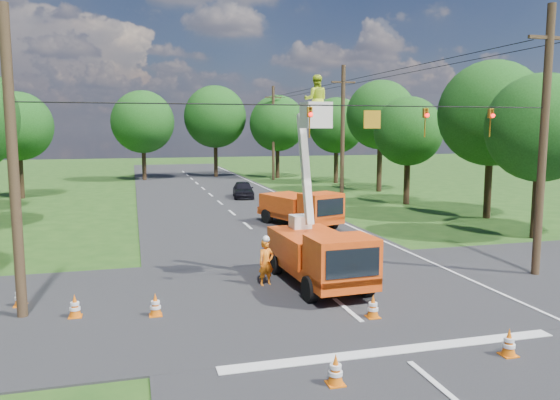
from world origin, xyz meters
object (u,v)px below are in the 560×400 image
object	(u,v)px
traffic_cone_0	(336,370)
traffic_cone_6	(20,296)
traffic_cone_5	(75,306)
pole_right_near	(543,141)
traffic_cone_1	(509,343)
tree_far_a	(143,122)
traffic_cone_2	(319,248)
traffic_cone_7	(300,213)
traffic_cone_8	(373,307)
bucket_truck	(319,242)
tree_right_e	(337,125)
tree_far_c	(278,123)
second_truck	(301,208)
distant_car	(243,190)
tree_far_b	(215,117)
tree_right_b	(492,114)
pole_right_mid	(343,134)
pole_right_far	(273,132)
pole_left	(13,166)
tree_left_f	(18,126)
tree_right_d	(381,115)
ground_worker	(266,263)
tree_right_c	(408,131)
traffic_cone_3	(311,231)
tree_right_a	(541,128)
traffic_cone_4	(155,305)

from	to	relation	value
traffic_cone_0	traffic_cone_6	world-z (taller)	same
traffic_cone_5	pole_right_near	size ratio (longest dim) A/B	0.07
traffic_cone_1	traffic_cone_5	xyz separation A→B (m)	(-10.52, 5.70, 0.00)
traffic_cone_1	tree_far_a	world-z (taller)	tree_far_a
traffic_cone_2	traffic_cone_7	xyz separation A→B (m)	(2.11, 9.55, 0.00)
traffic_cone_5	traffic_cone_8	size ratio (longest dim) A/B	1.00
bucket_truck	tree_right_e	bearing A→B (deg)	65.09
tree_far_c	second_truck	bearing A→B (deg)	-102.43
distant_car	tree_far_b	bearing A→B (deg)	95.73
traffic_cone_8	tree_right_b	bearing A→B (deg)	45.54
tree_right_b	tree_far_c	xyz separation A→B (m)	(-5.50, 30.00, -0.37)
tree_right_e	traffic_cone_2	bearing A→B (deg)	-112.27
traffic_cone_8	pole_right_mid	xyz separation A→B (m)	(8.03, 22.80, 4.75)
traffic_cone_1	pole_right_far	size ratio (longest dim) A/B	0.07
tree_right_e	traffic_cone_5	bearing A→B (deg)	-121.56
traffic_cone_2	tree_right_e	xyz separation A→B (m)	(12.24, 29.88, 5.45)
second_truck	tree_far_c	distance (m)	31.07
pole_left	traffic_cone_0	bearing A→B (deg)	-41.25
traffic_cone_0	tree_far_b	size ratio (longest dim) A/B	0.07
traffic_cone_1	traffic_cone_2	distance (m)	11.33
tree_left_f	traffic_cone_8	bearing A→B (deg)	-65.03
tree_right_b	traffic_cone_6	bearing A→B (deg)	-156.13
tree_left_f	tree_right_e	bearing A→B (deg)	9.92
pole_left	tree_right_d	bearing A→B (deg)	48.01
traffic_cone_2	pole_right_mid	size ratio (longest dim) A/B	0.07
tree_right_d	tree_far_b	bearing A→B (deg)	123.25
ground_worker	pole_right_near	size ratio (longest dim) A/B	0.17
traffic_cone_2	tree_right_c	size ratio (longest dim) A/B	0.09
tree_left_f	tree_far_a	xyz separation A→B (m)	(9.80, 13.00, 0.50)
traffic_cone_2	traffic_cone_3	world-z (taller)	same
traffic_cone_2	tree_right_b	xyz separation A→B (m)	(13.44, 6.88, 6.08)
traffic_cone_1	tree_right_b	xyz separation A→B (m)	(12.47, 18.17, 6.08)
pole_left	tree_far_a	distance (m)	43.27
tree_far_b	tree_far_c	world-z (taller)	tree_far_b
tree_right_d	traffic_cone_0	bearing A→B (deg)	-116.79
traffic_cone_8	tree_far_c	distance (m)	46.06
second_truck	pole_left	distance (m)	17.63
ground_worker	tree_left_f	distance (m)	31.89
pole_right_mid	tree_right_a	world-z (taller)	pole_right_mid
traffic_cone_5	tree_right_e	size ratio (longest dim) A/B	0.08
distant_car	pole_right_mid	world-z (taller)	pole_right_mid
tree_right_c	tree_far_c	distance (m)	23.31
second_truck	tree_right_e	distance (m)	25.84
traffic_cone_4	traffic_cone_6	world-z (taller)	same
second_truck	tree_far_a	size ratio (longest dim) A/B	0.63
distant_car	traffic_cone_7	size ratio (longest dim) A/B	5.55
tree_right_a	tree_right_b	size ratio (longest dim) A/B	0.86
tree_right_a	tree_far_a	bearing A→B (deg)	116.57
tree_right_d	traffic_cone_1	bearing A→B (deg)	-110.30
tree_right_a	tree_far_c	distance (m)	36.22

